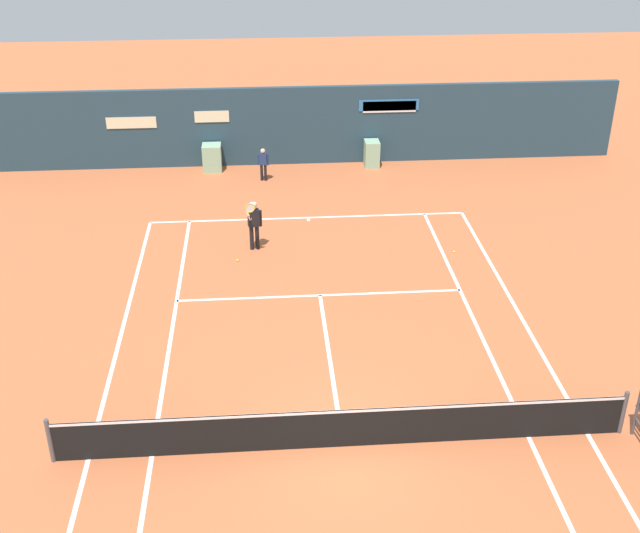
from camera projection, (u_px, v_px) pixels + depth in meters
ground_plane at (340, 429)px, 17.52m from camera, size 80.00×80.00×0.01m
tennis_net at (343, 427)px, 16.78m from camera, size 12.10×0.10×1.07m
sponsor_back_wall at (298, 127)px, 31.28m from camera, size 25.00×1.02×3.06m
player_on_baseline at (254, 222)px, 24.79m from camera, size 0.50×0.75×1.79m
ball_kid_left_post at (263, 162)px, 30.00m from camera, size 0.41×0.21×1.25m
tennis_ball_near_service_line at (454, 252)px, 24.99m from camera, size 0.07×0.07×0.07m
tennis_ball_mid_court at (238, 260)px, 24.48m from camera, size 0.07×0.07×0.07m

